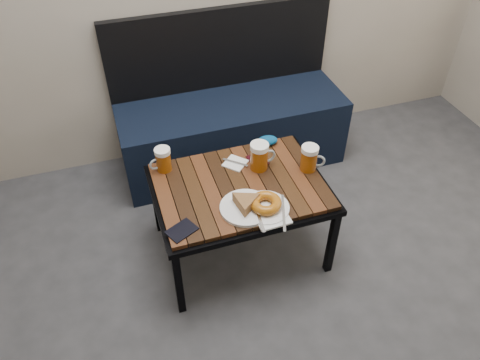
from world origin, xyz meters
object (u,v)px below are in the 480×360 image
object	(u,v)px
bench	(231,125)
plate_pie	(246,205)
plate_bagel	(266,205)
passport_burgundy	(257,160)
knit_pouch	(268,141)
beer_mug_left	(163,160)
cafe_table	(240,191)
passport_navy	(182,230)
beer_mug_centre	(260,156)
beer_mug_right	(310,158)

from	to	relation	value
bench	plate_pie	world-z (taller)	bench
bench	plate_bagel	xyz separation A→B (m)	(-0.13, -0.96, 0.22)
passport_burgundy	knit_pouch	bearing A→B (deg)	38.56
beer_mug_left	knit_pouch	bearing A→B (deg)	170.54
cafe_table	plate_pie	xyz separation A→B (m)	(-0.03, -0.17, 0.07)
passport_navy	passport_burgundy	xyz separation A→B (m)	(0.48, 0.35, -0.00)
bench	plate_bagel	world-z (taller)	bench
cafe_table	beer_mug_centre	world-z (taller)	beer_mug_centre
passport_navy	plate_pie	bearing A→B (deg)	71.84
beer_mug_centre	passport_burgundy	xyz separation A→B (m)	(0.01, 0.06, -0.07)
cafe_table	passport_navy	bearing A→B (deg)	-148.22
cafe_table	plate_bagel	world-z (taller)	plate_bagel
beer_mug_right	passport_navy	distance (m)	0.73
plate_pie	beer_mug_left	bearing A→B (deg)	127.27
beer_mug_centre	beer_mug_left	bearing A→B (deg)	159.73
plate_pie	knit_pouch	distance (m)	0.50
beer_mug_right	cafe_table	bearing A→B (deg)	-153.52
cafe_table	passport_navy	world-z (taller)	passport_navy
beer_mug_right	beer_mug_centre	bearing A→B (deg)	-174.38
cafe_table	beer_mug_right	bearing A→B (deg)	0.48
beer_mug_left	beer_mug_centre	size ratio (longest dim) A/B	0.86
plate_pie	passport_navy	xyz separation A→B (m)	(-0.31, -0.04, -0.02)
beer_mug_left	cafe_table	bearing A→B (deg)	132.45
passport_navy	knit_pouch	distance (m)	0.74
plate_bagel	knit_pouch	size ratio (longest dim) A/B	2.61
plate_bagel	bench	bearing A→B (deg)	82.10
knit_pouch	cafe_table	bearing A→B (deg)	-132.72
passport_navy	passport_burgundy	world-z (taller)	same
bench	passport_navy	distance (m)	1.13
knit_pouch	passport_navy	bearing A→B (deg)	-140.89
beer_mug_right	knit_pouch	world-z (taller)	beer_mug_right
bench	passport_navy	world-z (taller)	bench
beer_mug_centre	knit_pouch	distance (m)	0.21
bench	passport_burgundy	distance (m)	0.66
bench	passport_navy	xyz separation A→B (m)	(-0.53, -0.98, 0.20)
plate_pie	beer_mug_centre	bearing A→B (deg)	57.99
cafe_table	beer_mug_right	size ratio (longest dim) A/B	6.14
plate_bagel	beer_mug_left	bearing A→B (deg)	132.36
bench	beer_mug_centre	distance (m)	0.73
plate_pie	passport_burgundy	distance (m)	0.36
plate_pie	knit_pouch	size ratio (longest dim) A/B	2.19
beer_mug_right	passport_navy	bearing A→B (deg)	-137.18
bench	cafe_table	bearing A→B (deg)	-104.02
passport_navy	knit_pouch	bearing A→B (deg)	103.37
bench	cafe_table	distance (m)	0.81
beer_mug_centre	knit_pouch	size ratio (longest dim) A/B	1.36
plate_pie	beer_mug_right	bearing A→B (deg)	23.54
bench	beer_mug_centre	world-z (taller)	bench
beer_mug_centre	bench	bearing A→B (deg)	81.28
beer_mug_left	knit_pouch	distance (m)	0.57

